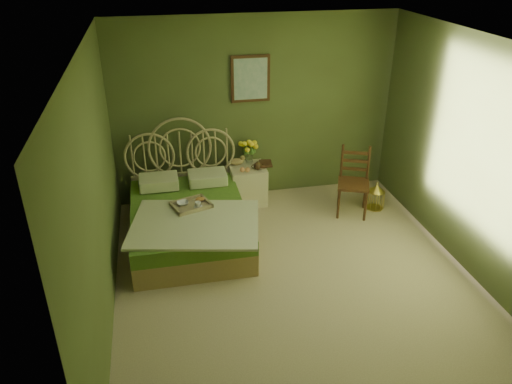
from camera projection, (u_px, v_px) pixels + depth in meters
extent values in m
plane|color=#C7B590|center=(296.00, 280.00, 5.65)|extent=(4.50, 4.50, 0.00)
plane|color=silver|center=(307.00, 46.00, 4.46)|extent=(4.50, 4.50, 0.00)
plane|color=#546535|center=(256.00, 110.00, 7.01)|extent=(4.00, 0.00, 4.00)
plane|color=#546535|center=(97.00, 196.00, 4.69)|extent=(0.00, 4.50, 4.50)
plane|color=#546535|center=(478.00, 161.00, 5.42)|extent=(0.00, 4.50, 4.50)
cube|color=#3E2211|center=(250.00, 79.00, 6.77)|extent=(0.54, 0.03, 0.64)
cube|color=#B3BEAF|center=(251.00, 79.00, 6.76)|extent=(0.46, 0.01, 0.56)
cube|color=tan|center=(190.00, 231.00, 6.34)|extent=(1.40, 1.87, 0.28)
cube|color=olive|center=(188.00, 215.00, 6.23)|extent=(1.40, 1.87, 0.19)
cube|color=beige|center=(195.00, 224.00, 5.83)|extent=(1.67, 1.40, 0.03)
cube|color=beige|center=(159.00, 182.00, 6.66)|extent=(0.51, 0.37, 0.15)
cube|color=beige|center=(207.00, 177.00, 6.78)|extent=(0.51, 0.37, 0.15)
cube|color=tan|center=(191.00, 207.00, 6.18)|extent=(0.54, 0.47, 0.04)
ellipsoid|color=#B77A38|center=(200.00, 199.00, 6.25)|extent=(0.12, 0.07, 0.05)
cube|color=beige|center=(248.00, 184.00, 7.21)|extent=(0.50, 0.50, 0.55)
cylinder|color=silver|center=(249.00, 158.00, 7.16)|extent=(0.10, 0.10, 0.18)
ellipsoid|color=tan|center=(236.00, 162.00, 7.13)|extent=(0.21, 0.11, 0.10)
sphere|color=#ED9C5C|center=(242.00, 170.00, 6.92)|extent=(0.07, 0.07, 0.07)
sphere|color=#ED9C5C|center=(248.00, 170.00, 6.92)|extent=(0.07, 0.07, 0.07)
cube|color=#3E2211|center=(353.00, 184.00, 6.83)|extent=(0.55, 0.55, 0.04)
cylinder|color=#3E2211|center=(344.00, 206.00, 6.74)|extent=(0.04, 0.04, 0.45)
cylinder|color=#3E2211|center=(369.00, 203.00, 6.81)|extent=(0.04, 0.04, 0.45)
cylinder|color=#3E2211|center=(335.00, 194.00, 7.05)|extent=(0.04, 0.04, 0.45)
cylinder|color=#3E2211|center=(359.00, 192.00, 7.12)|extent=(0.04, 0.04, 0.45)
cube|color=#3E2211|center=(350.00, 162.00, 6.87)|extent=(0.35, 0.17, 0.50)
cylinder|color=gold|center=(374.00, 208.00, 7.16)|extent=(0.24, 0.24, 0.01)
cylinder|color=gold|center=(375.00, 200.00, 7.10)|extent=(0.24, 0.24, 0.27)
cone|color=gold|center=(377.00, 188.00, 7.02)|extent=(0.24, 0.24, 0.10)
imported|color=#381E0F|center=(259.00, 165.00, 7.13)|extent=(0.20, 0.26, 0.02)
imported|color=#472819|center=(259.00, 163.00, 7.12)|extent=(0.21, 0.26, 0.02)
imported|color=white|center=(183.00, 203.00, 6.18)|extent=(0.17, 0.17, 0.04)
imported|color=white|center=(198.00, 205.00, 6.11)|extent=(0.09, 0.09, 0.07)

